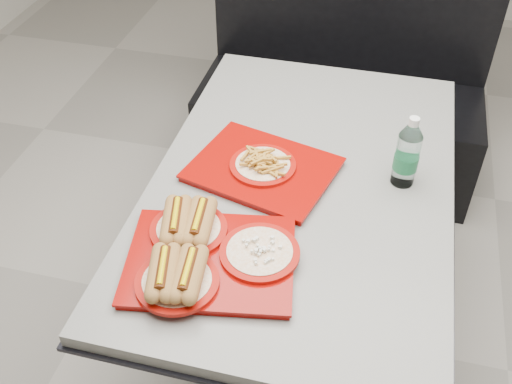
% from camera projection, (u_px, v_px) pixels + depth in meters
% --- Properties ---
extents(ground, '(6.00, 6.00, 0.00)m').
position_uv_depth(ground, '(293.00, 326.00, 2.33)').
color(ground, gray).
rests_on(ground, ground).
extents(diner_table, '(0.92, 1.42, 0.75)m').
position_uv_depth(diner_table, '(300.00, 218.00, 1.94)').
color(diner_table, black).
rests_on(diner_table, ground).
extents(booth_bench, '(1.30, 0.57, 1.35)m').
position_uv_depth(booth_bench, '(341.00, 92.00, 2.86)').
color(booth_bench, black).
rests_on(booth_bench, ground).
extents(tray_near, '(0.49, 0.41, 0.10)m').
position_uv_depth(tray_near, '(203.00, 254.00, 1.55)').
color(tray_near, '#8A0803').
rests_on(tray_near, diner_table).
extents(tray_far, '(0.49, 0.42, 0.08)m').
position_uv_depth(tray_far, '(263.00, 167.00, 1.84)').
color(tray_far, '#8A0803').
rests_on(tray_far, diner_table).
extents(water_bottle, '(0.07, 0.07, 0.23)m').
position_uv_depth(water_bottle, '(407.00, 155.00, 1.75)').
color(water_bottle, silver).
rests_on(water_bottle, diner_table).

